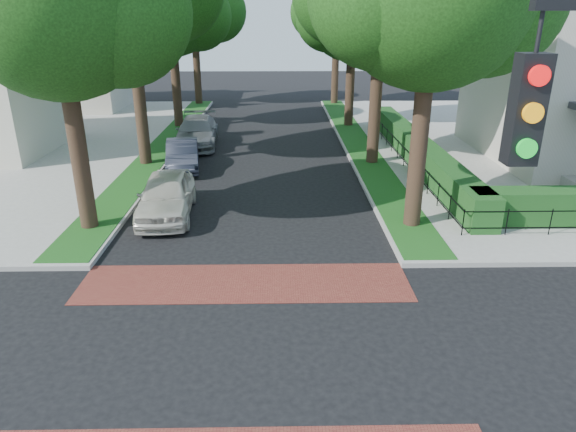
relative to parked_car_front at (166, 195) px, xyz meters
name	(u,v)px	position (x,y,z in m)	size (l,w,h in m)	color
ground	(236,355)	(3.12, -8.32, -0.79)	(120.00, 120.00, 0.00)	black
crosswalk_far	(245,283)	(3.12, -5.12, -0.78)	(9.00, 2.20, 0.01)	maroon
grass_strip_ne	(358,142)	(8.52, 10.78, -0.63)	(1.60, 29.80, 0.02)	#164814
grass_strip_nw	(165,143)	(-2.28, 10.78, -0.63)	(1.60, 29.80, 0.02)	#164814
tree_right_far	(354,14)	(8.72, 15.90, 6.12)	(7.25, 6.23, 9.74)	black
tree_right_back	(338,9)	(8.72, 24.91, 6.48)	(7.50, 6.45, 10.20)	black
tree_left_near	(62,0)	(-2.28, -1.09, 6.48)	(7.50, 6.45, 10.20)	black
tree_left_far	(173,10)	(-2.29, 15.89, 6.33)	(7.00, 6.02, 9.86)	black
tree_left_back	(195,7)	(-2.28, 24.91, 6.63)	(7.75, 6.66, 10.44)	black
hedge_main_road	(418,150)	(10.82, 6.68, -0.04)	(1.00, 18.00, 1.20)	#1B4819
fence_main_road	(401,153)	(10.02, 6.68, -0.19)	(0.06, 18.00, 0.90)	black
house_left_far	(61,41)	(-12.37, 23.67, 4.25)	(10.00, 9.00, 10.14)	beige
parked_car_front	(166,195)	(0.00, 0.00, 0.00)	(1.85, 4.61, 1.57)	beige
parked_car_middle	(183,155)	(-0.48, 6.13, -0.10)	(1.44, 4.14, 1.36)	black
parked_car_rear	(197,132)	(-0.48, 10.81, 0.00)	(2.20, 5.41, 1.57)	slate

